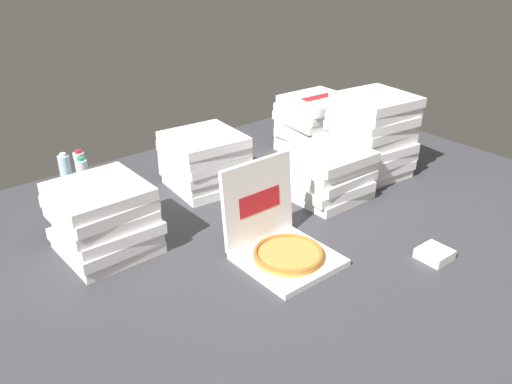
{
  "coord_description": "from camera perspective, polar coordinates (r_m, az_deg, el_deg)",
  "views": [
    {
      "loc": [
        -1.46,
        -1.6,
        1.24
      ],
      "look_at": [
        -0.06,
        0.1,
        0.14
      ],
      "focal_mm": 36.75,
      "sensor_mm": 36.0,
      "label": 1
    }
  ],
  "objects": [
    {
      "name": "pizza_stack_center_near",
      "position": [
        2.72,
        7.68,
        2.07
      ],
      "size": [
        0.41,
        0.41,
        0.25
      ],
      "color": "white",
      "rests_on": "ground_plane"
    },
    {
      "name": "water_bottle_2",
      "position": [
        2.87,
        -18.3,
        1.6
      ],
      "size": [
        0.06,
        0.06,
        0.2
      ],
      "color": "white",
      "rests_on": "ground_plane"
    },
    {
      "name": "pizza_stack_left_near",
      "position": [
        2.98,
        12.45,
        6.01
      ],
      "size": [
        0.42,
        0.42,
        0.46
      ],
      "color": "white",
      "rests_on": "ground_plane"
    },
    {
      "name": "water_bottle_0",
      "position": [
        2.98,
        -18.54,
        2.43
      ],
      "size": [
        0.06,
        0.06,
        0.2
      ],
      "color": "silver",
      "rests_on": "ground_plane"
    },
    {
      "name": "ground_plane",
      "position": [
        2.51,
        2.49,
        -3.48
      ],
      "size": [
        3.2,
        2.4,
        0.02
      ],
      "primitive_type": "cube",
      "color": "#38383D"
    },
    {
      "name": "pizza_stack_center_far",
      "position": [
        2.79,
        -5.6,
        3.37
      ],
      "size": [
        0.42,
        0.41,
        0.3
      ],
      "color": "white",
      "rests_on": "ground_plane"
    },
    {
      "name": "pizza_stack_left_far",
      "position": [
        3.25,
        6.5,
        7.26
      ],
      "size": [
        0.42,
        0.41,
        0.36
      ],
      "color": "white",
      "rests_on": "ground_plane"
    },
    {
      "name": "water_bottle_1",
      "position": [
        2.96,
        -20.01,
        2.08
      ],
      "size": [
        0.06,
        0.06,
        0.2
      ],
      "color": "silver",
      "rests_on": "ground_plane"
    },
    {
      "name": "pizza_stack_right_mid",
      "position": [
        2.31,
        -16.27,
        -2.85
      ],
      "size": [
        0.4,
        0.39,
        0.3
      ],
      "color": "white",
      "rests_on": "ground_plane"
    },
    {
      "name": "napkin_pile",
      "position": [
        2.35,
        18.85,
        -6.41
      ],
      "size": [
        0.13,
        0.13,
        0.04
      ],
      "primitive_type": "cube",
      "rotation": [
        0.0,
        0.0,
        -0.01
      ],
      "color": "white",
      "rests_on": "ground_plane"
    },
    {
      "name": "open_pizza_box",
      "position": [
        2.21,
        2.51,
        -5.19
      ],
      "size": [
        0.37,
        0.41,
        0.39
      ],
      "color": "white",
      "rests_on": "ground_plane"
    }
  ]
}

